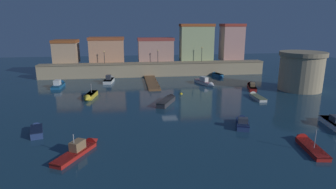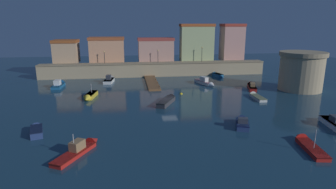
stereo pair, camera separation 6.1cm
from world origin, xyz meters
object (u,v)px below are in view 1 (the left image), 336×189
Objects in this scene: moored_boat_4 at (206,82)px; moored_boat_9 at (216,75)px; moored_boat_10 at (256,96)px; moored_boat_11 at (90,96)px; fortress_tower at (301,71)px; moored_boat_12 at (37,130)px; quay_lamp_2 at (202,52)px; moored_boat_2 at (59,84)px; moored_boat_0 at (251,86)px; moored_boat_6 at (307,144)px; mooring_buoy_0 at (181,94)px; quay_lamp_0 at (104,55)px; moored_boat_1 at (81,148)px; moored_boat_5 at (168,100)px; moored_boat_7 at (242,122)px; quay_lamp_1 at (158,54)px; moored_boat_8 at (110,80)px.

moored_boat_4 is 10.59m from moored_boat_9.
moored_boat_11 is (-29.38, 3.67, 0.16)m from moored_boat_10.
fortress_tower reaches higher than moored_boat_12.
quay_lamp_2 is 34.81m from moored_boat_2.
moored_boat_0 is 32.05m from moored_boat_11.
moored_boat_6 reaches higher than mooring_buoy_0.
mooring_buoy_0 is at bearing 128.23° from moored_boat_9.
quay_lamp_0 reaches higher than moored_boat_0.
moored_boat_1 is 26.81m from mooring_buoy_0.
moored_boat_1 is 1.03× the size of moored_boat_6.
moored_boat_12 reaches higher than moored_boat_10.
moored_boat_2 is 25.97m from moored_boat_5.
moored_boat_7 reaches higher than moored_boat_12.
moored_boat_2 is 1.30× the size of moored_boat_7.
quay_lamp_2 reaches higher than moored_boat_1.
quay_lamp_1 is 0.52× the size of moored_boat_8.
fortress_tower is 48.20m from moored_boat_12.
fortress_tower is at bearing -51.33° from quay_lamp_2.
moored_boat_1 reaches higher than moored_boat_4.
moored_boat_12 is at bearing 74.27° from moored_boat_1.
quay_lamp_1 reaches higher than moored_boat_6.
moored_boat_2 is 26.63m from moored_boat_12.
quay_lamp_0 is 13.05m from quay_lamp_1.
moored_boat_1 is 0.93× the size of moored_boat_4.
moored_boat_5 is 1.21× the size of moored_boat_10.
moored_boat_1 is (-30.06, -25.26, -0.06)m from moored_boat_0.
moored_boat_6 is (-5.84, -27.26, -0.18)m from moored_boat_0.
quay_lamp_1 is at bearing 24.82° from moored_boat_5.
fortress_tower is at bearing -88.99° from moored_boat_0.
quay_lamp_0 is at bearing 28.90° from moored_boat_1.
moored_boat_5 is 1.46× the size of moored_boat_7.
quay_lamp_0 reaches higher than moored_boat_12.
moored_boat_5 reaches higher than moored_boat_10.
moored_boat_4 is 21.72m from moored_boat_8.
moored_boat_5 is at bearing 80.10° from moored_boat_11.
moored_boat_6 is at bearing -141.51° from moored_boat_8.
quay_lamp_1 is (13.05, 0.00, 0.06)m from quay_lamp_0.
fortress_tower is at bearing -35.74° from quay_lamp_1.
moored_boat_6 is at bearing -60.40° from quay_lamp_0.
moored_boat_9 is (26.17, 2.98, -0.06)m from moored_boat_8.
mooring_buoy_0 is at bearing -5.40° from moored_boat_1.
moored_boat_9 is at bearing 133.12° from moored_boat_4.
quay_lamp_1 is at bearing 11.41° from moored_boat_1.
fortress_tower is 2.03× the size of moored_boat_9.
moored_boat_6 reaches higher than moored_boat_5.
moored_boat_4 is at bearing -27.93° from quay_lamp_0.
moored_boat_8 reaches higher than moored_boat_12.
moored_boat_2 is at bearing -111.21° from moored_boat_4.
moored_boat_0 is 9.59m from moored_boat_4.
moored_boat_12 is (-25.83, 0.98, -0.01)m from moored_boat_7.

